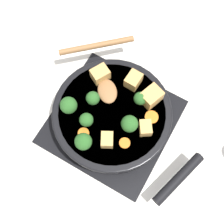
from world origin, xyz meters
TOP-DOWN VIEW (x-y plane):
  - ground_plane at (0.00, 0.00)m, footprint 2.40×2.40m
  - front_burner_grate at (0.00, 0.00)m, footprint 0.31×0.31m
  - skillet_pan at (-0.00, 0.00)m, footprint 0.40×0.30m
  - wooden_spoon at (0.08, -0.09)m, footprint 0.21×0.21m
  - tofu_cube_center_large at (-0.01, -0.10)m, footprint 0.03×0.04m
  - tofu_cube_near_handle at (-0.09, -0.00)m, footprint 0.04×0.04m
  - tofu_cube_east_chunk at (-0.03, 0.07)m, footprint 0.04×0.04m
  - tofu_cube_west_chunk at (-0.07, -0.08)m, footprint 0.05×0.06m
  - tofu_cube_back_piece at (0.07, -0.07)m, footprint 0.05×0.05m
  - broccoli_floret_near_spoon at (-0.06, 0.01)m, footprint 0.04×0.04m
  - broccoli_floret_center_top at (0.05, -0.00)m, footprint 0.03×0.03m
  - broccoli_floret_east_rim at (0.04, 0.06)m, footprint 0.03×0.03m
  - broccoli_floret_west_rim at (-0.05, -0.06)m, footprint 0.03×0.03m
  - broccoli_floret_north_edge at (0.09, 0.05)m, footprint 0.04×0.04m
  - broccoli_floret_south_cluster at (0.02, 0.10)m, footprint 0.04×0.04m
  - carrot_slice_orange_thin at (0.03, 0.08)m, footprint 0.03×0.03m
  - carrot_slice_near_center at (-0.09, -0.04)m, footprint 0.03×0.03m
  - carrot_slice_edge_slice at (-0.07, 0.05)m, footprint 0.03×0.03m

SIDE VIEW (x-z plane):
  - ground_plane at x=0.00m, z-range 0.00..0.00m
  - front_burner_grate at x=0.00m, z-range 0.00..0.03m
  - skillet_pan at x=0.00m, z-range 0.03..0.08m
  - carrot_slice_orange_thin at x=0.03m, z-range 0.08..0.08m
  - carrot_slice_near_center at x=-0.09m, z-range 0.08..0.08m
  - carrot_slice_edge_slice at x=-0.07m, z-range 0.08..0.08m
  - wooden_spoon at x=0.08m, z-range 0.08..0.09m
  - tofu_cube_near_handle at x=-0.09m, z-range 0.08..0.10m
  - tofu_cube_east_chunk at x=-0.03m, z-range 0.08..0.10m
  - tofu_cube_center_large at x=-0.01m, z-range 0.08..0.11m
  - tofu_cube_back_piece at x=0.07m, z-range 0.08..0.11m
  - tofu_cube_west_chunk at x=-0.07m, z-range 0.08..0.12m
  - broccoli_floret_west_rim at x=-0.05m, z-range 0.08..0.12m
  - broccoli_floret_east_rim at x=0.04m, z-range 0.08..0.12m
  - broccoli_floret_center_top at x=0.05m, z-range 0.08..0.12m
  - broccoli_floret_south_cluster at x=0.02m, z-range 0.08..0.13m
  - broccoli_floret_near_spoon at x=-0.06m, z-range 0.08..0.13m
  - broccoli_floret_north_edge at x=0.09m, z-range 0.08..0.13m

